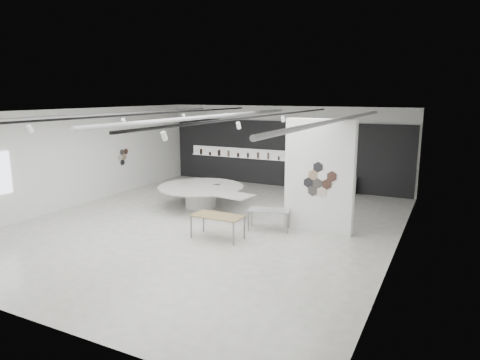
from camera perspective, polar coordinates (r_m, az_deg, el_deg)
The scene contains 7 objects.
room at distance 14.23m, azimuth -4.61°, elevation 2.16°, with size 12.02×14.02×3.82m.
back_wall_display at distance 20.48m, azimuth 5.60°, elevation 3.46°, with size 11.80×0.27×3.10m.
partition_column at distance 13.75m, azimuth 10.54°, elevation 0.51°, with size 2.20×0.38×3.60m.
display_island at distance 16.69m, azimuth -5.10°, elevation -1.81°, with size 4.43×3.75×0.85m.
sample_table_wood at distance 13.06m, azimuth -3.00°, elevation -4.96°, with size 1.57×0.80×0.73m.
sample_table_stone at distance 13.91m, azimuth 3.89°, elevation -4.18°, with size 1.45×0.98×0.68m.
kitchen_counter at distance 19.44m, azimuth 13.02°, elevation -0.59°, with size 1.50×0.72×1.14m.
Camera 1 is at (7.24, -11.99, 4.35)m, focal length 32.00 mm.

